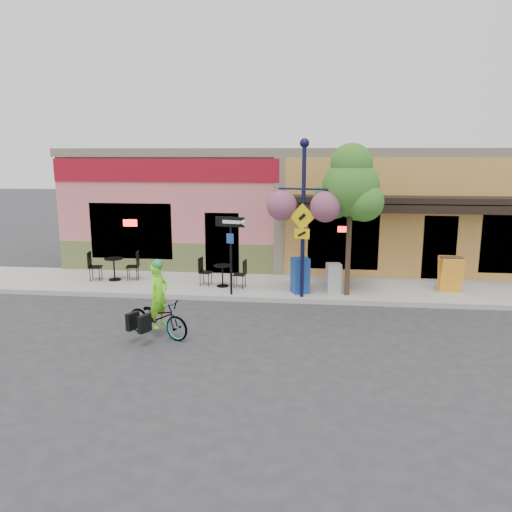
{
  "coord_description": "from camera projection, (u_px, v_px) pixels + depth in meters",
  "views": [
    {
      "loc": [
        0.11,
        -13.6,
        4.34
      ],
      "look_at": [
        -1.47,
        0.5,
        1.4
      ],
      "focal_mm": 35.0,
      "sensor_mm": 36.0,
      "label": 1
    }
  ],
  "objects": [
    {
      "name": "building",
      "position": [
        309.0,
        204.0,
        20.97
      ],
      "size": [
        18.2,
        8.2,
        4.5
      ],
      "primitive_type": null,
      "color": "#D0676C",
      "rests_on": "ground"
    },
    {
      "name": "cafe_set_right",
      "position": [
        223.0,
        273.0,
        15.86
      ],
      "size": [
        1.61,
        0.98,
        0.91
      ],
      "primitive_type": null,
      "rotation": [
        0.0,
        0.0,
        -0.15
      ],
      "color": "black",
      "rests_on": "sidewalk"
    },
    {
      "name": "curb",
      "position": [
        306.0,
        301.0,
        14.65
      ],
      "size": [
        24.0,
        0.12,
        0.15
      ],
      "primitive_type": "cube",
      "color": "#A8A59E",
      "rests_on": "ground"
    },
    {
      "name": "newspaper_box_blue",
      "position": [
        300.0,
        275.0,
        15.14
      ],
      "size": [
        0.61,
        0.58,
        1.08
      ],
      "primitive_type": null,
      "rotation": [
        0.0,
        0.0,
        0.38
      ],
      "color": "navy",
      "rests_on": "sidewalk"
    },
    {
      "name": "cafe_set_left",
      "position": [
        114.0,
        266.0,
        16.64
      ],
      "size": [
        1.75,
        1.07,
        0.98
      ],
      "primitive_type": null,
      "rotation": [
        0.0,
        0.0,
        0.16
      ],
      "color": "black",
      "rests_on": "sidewalk"
    },
    {
      "name": "sidewalk",
      "position": [
        307.0,
        288.0,
        16.06
      ],
      "size": [
        24.0,
        3.0,
        0.15
      ],
      "primitive_type": "cube",
      "color": "#9E9B93",
      "rests_on": "ground"
    },
    {
      "name": "ground",
      "position": [
        306.0,
        309.0,
        14.13
      ],
      "size": [
        90.0,
        90.0,
        0.0
      ],
      "primitive_type": "plane",
      "color": "#2D2D30",
      "rests_on": "ground"
    },
    {
      "name": "one_way_sign",
      "position": [
        231.0,
        256.0,
        14.81
      ],
      "size": [
        0.93,
        0.38,
        2.36
      ],
      "primitive_type": null,
      "rotation": [
        0.0,
        0.0,
        -0.21
      ],
      "color": "black",
      "rests_on": "sidewalk"
    },
    {
      "name": "street_tree",
      "position": [
        349.0,
        220.0,
        14.56
      ],
      "size": [
        2.19,
        2.19,
        4.53
      ],
      "primitive_type": null,
      "rotation": [
        0.0,
        0.0,
        -0.28
      ],
      "color": "#3D7A26",
      "rests_on": "sidewalk"
    },
    {
      "name": "sandwich_board",
      "position": [
        452.0,
        276.0,
        15.05
      ],
      "size": [
        0.66,
        0.49,
        1.1
      ],
      "primitive_type": null,
      "rotation": [
        0.0,
        0.0,
        -0.01
      ],
      "color": "#FFA128",
      "rests_on": "sidewalk"
    },
    {
      "name": "newspaper_box_grey",
      "position": [
        333.0,
        278.0,
        15.19
      ],
      "size": [
        0.49,
        0.46,
        0.9
      ],
      "primitive_type": null,
      "rotation": [
        0.0,
        0.0,
        0.2
      ],
      "color": "#AEAEAE",
      "rests_on": "sidewalk"
    },
    {
      "name": "cyclist_rider",
      "position": [
        159.0,
        306.0,
        11.88
      ],
      "size": [
        0.56,
        0.66,
        1.54
      ],
      "primitive_type": "imported",
      "rotation": [
        0.0,
        0.0,
        1.17
      ],
      "color": "#7CFB1A",
      "rests_on": "ground"
    },
    {
      "name": "lamp_post",
      "position": [
        303.0,
        220.0,
        14.35
      ],
      "size": [
        1.55,
        0.84,
        4.61
      ],
      "primitive_type": null,
      "rotation": [
        0.0,
        0.0,
        -0.18
      ],
      "color": "#111236",
      "rests_on": "sidewalk"
    },
    {
      "name": "bicycle",
      "position": [
        158.0,
        318.0,
        11.95
      ],
      "size": [
        1.89,
        1.28,
        0.94
      ],
      "primitive_type": "imported",
      "rotation": [
        0.0,
        0.0,
        1.17
      ],
      "color": "maroon",
      "rests_on": "ground"
    }
  ]
}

